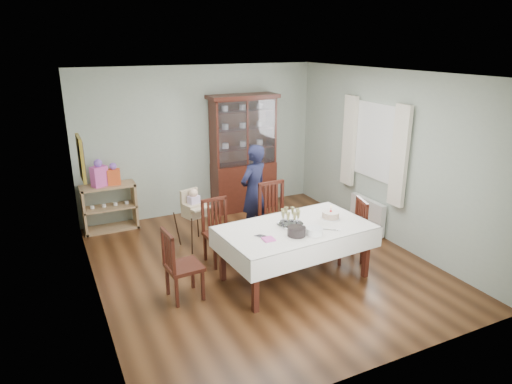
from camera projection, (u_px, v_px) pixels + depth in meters
floor at (261, 264)px, 6.67m from camera, size 5.00×5.00×0.00m
room_shell at (245, 142)px, 6.58m from camera, size 5.00×5.00×5.00m
dining_table at (295, 252)px, 6.14m from camera, size 2.07×1.29×0.76m
china_cabinet at (243, 151)px, 8.55m from camera, size 1.30×0.48×2.18m
sideboard at (110, 207)px, 7.77m from camera, size 0.90×0.38×0.80m
picture_frame at (81, 158)px, 5.91m from camera, size 0.04×0.48×0.58m
window at (376, 142)px, 7.35m from camera, size 0.04×1.02×1.22m
curtain_left at (400, 156)px, 6.83m from camera, size 0.07×0.30×1.55m
curtain_right at (349, 141)px, 7.89m from camera, size 0.07×0.30×1.55m
radiator at (367, 215)px, 7.72m from camera, size 0.10×0.80×0.55m
chair_far_left at (220, 244)px, 6.65m from camera, size 0.45×0.45×0.94m
chair_far_right at (277, 230)px, 7.08m from camera, size 0.49×0.49×1.04m
chair_end_left at (183, 278)px, 5.70m from camera, size 0.44×0.44×0.93m
chair_end_right at (348, 242)px, 6.72m from camera, size 0.51×0.51×0.92m
woman at (254, 191)px, 7.39m from camera, size 0.67×0.57×1.55m
high_chair at (195, 224)px, 7.16m from camera, size 0.52×0.52×0.94m
champagne_tray at (290, 220)px, 6.07m from camera, size 0.36×0.36×0.22m
birthday_cake at (331, 215)px, 6.29m from camera, size 0.27×0.27×0.19m
plate_stack_dark at (296, 231)px, 5.74m from camera, size 0.26×0.26×0.11m
plate_stack_white at (314, 231)px, 5.77m from camera, size 0.23×0.23×0.09m
napkin_stack at (269, 239)px, 5.63m from camera, size 0.14×0.14×0.02m
cutlery at (260, 237)px, 5.69m from camera, size 0.19×0.21×0.01m
cake_knife at (330, 230)px, 5.92m from camera, size 0.24×0.18×0.01m
gift_bag_pink at (99, 174)px, 7.51m from camera, size 0.29×0.24×0.46m
gift_bag_orange at (114, 175)px, 7.62m from camera, size 0.23×0.18×0.37m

